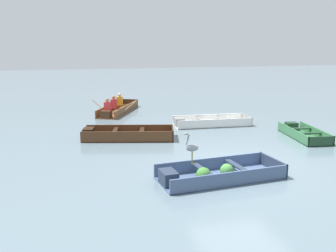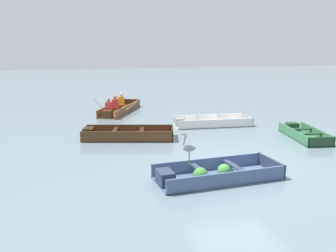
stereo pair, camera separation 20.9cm
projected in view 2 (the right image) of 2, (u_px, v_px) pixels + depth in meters
name	position (u px, v px, depth m)	size (l,w,h in m)	color
ground_plane	(240.00, 164.00, 10.71)	(80.00, 80.00, 0.00)	slate
dinghy_slate_blue_foreground	(212.00, 174.00, 9.47)	(3.31, 1.56, 0.41)	#475B7F
skiff_green_near_moored	(303.00, 134.00, 13.69)	(1.24, 2.57, 0.35)	#387047
skiff_dark_varnish_mid_moored	(124.00, 135.00, 13.53)	(3.40, 1.83, 0.40)	#4C2D19
skiff_white_far_moored	(209.00, 123.00, 15.64)	(3.22, 1.27, 0.36)	white
rowboat_wooden_brown_with_crew	(118.00, 109.00, 18.44)	(2.52, 3.81, 0.93)	brown
heron_on_dinghy	(189.00, 147.00, 9.27)	(0.45, 0.16, 0.84)	olive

